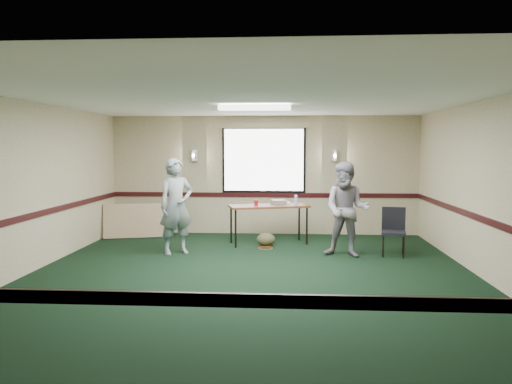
# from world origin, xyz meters

# --- Properties ---
(ground) EXTENTS (8.00, 8.00, 0.00)m
(ground) POSITION_xyz_m (0.00, 0.00, 0.00)
(ground) COLOR black
(ground) RESTS_ON ground
(room_shell) EXTENTS (8.00, 8.02, 8.00)m
(room_shell) POSITION_xyz_m (0.00, 2.12, 1.58)
(room_shell) COLOR tan
(room_shell) RESTS_ON ground
(folding_table) EXTENTS (1.72, 1.08, 0.80)m
(folding_table) POSITION_xyz_m (0.16, 2.77, 0.75)
(folding_table) COLOR #592D19
(folding_table) RESTS_ON ground
(projector) EXTENTS (0.35, 0.33, 0.09)m
(projector) POSITION_xyz_m (0.36, 2.93, 0.85)
(projector) COLOR gray
(projector) RESTS_ON folding_table
(game_console) EXTENTS (0.25, 0.23, 0.05)m
(game_console) POSITION_xyz_m (0.48, 2.98, 0.83)
(game_console) COLOR white
(game_console) RESTS_ON folding_table
(red_cup) EXTENTS (0.08, 0.08, 0.12)m
(red_cup) POSITION_xyz_m (-0.09, 2.65, 0.86)
(red_cup) COLOR #AA0B12
(red_cup) RESTS_ON folding_table
(water_bottle) EXTENTS (0.06, 0.06, 0.21)m
(water_bottle) POSITION_xyz_m (0.72, 2.79, 0.91)
(water_bottle) COLOR #91C8EE
(water_bottle) RESTS_ON folding_table
(duffel_bag) EXTENTS (0.42, 0.35, 0.27)m
(duffel_bag) POSITION_xyz_m (0.12, 2.54, 0.13)
(duffel_bag) COLOR #4D492C
(duffel_bag) RESTS_ON ground
(cable_coil) EXTENTS (0.38, 0.38, 0.01)m
(cable_coil) POSITION_xyz_m (0.12, 2.28, 0.01)
(cable_coil) COLOR #C54A18
(cable_coil) RESTS_ON ground
(folded_table) EXTENTS (1.47, 0.57, 0.75)m
(folded_table) POSITION_xyz_m (-2.75, 3.31, 0.37)
(folded_table) COLOR tan
(folded_table) RESTS_ON ground
(conference_chair) EXTENTS (0.50, 0.52, 0.88)m
(conference_chair) POSITION_xyz_m (2.50, 1.85, 0.51)
(conference_chair) COLOR black
(conference_chair) RESTS_ON ground
(person_left) EXTENTS (0.78, 0.71, 1.78)m
(person_left) POSITION_xyz_m (-1.51, 1.70, 0.89)
(person_left) COLOR #3B5A81
(person_left) RESTS_ON ground
(person_right) EXTENTS (0.98, 0.86, 1.72)m
(person_right) POSITION_xyz_m (1.62, 1.66, 0.86)
(person_right) COLOR #7E92C4
(person_right) RESTS_ON ground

